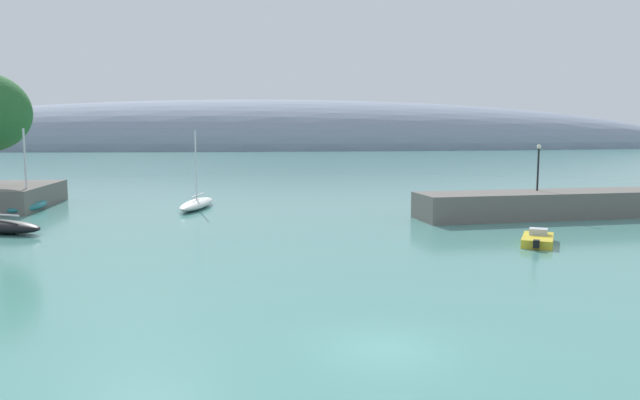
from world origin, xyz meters
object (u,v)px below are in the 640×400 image
object	(u,v)px
sailboat_white_outer_mooring	(197,204)
motorboat_yellow_foreground	(538,239)
sailboat_teal_mid_mooring	(28,205)
harbor_lamp_post	(538,162)

from	to	relation	value
sailboat_white_outer_mooring	motorboat_yellow_foreground	xyz separation A→B (m)	(22.26, -20.77, -0.16)
sailboat_teal_mid_mooring	motorboat_yellow_foreground	xyz separation A→B (m)	(36.99, -20.91, -0.24)
harbor_lamp_post	sailboat_white_outer_mooring	bearing A→B (deg)	162.64
harbor_lamp_post	motorboat_yellow_foreground	bearing A→B (deg)	-117.87
motorboat_yellow_foreground	sailboat_teal_mid_mooring	bearing A→B (deg)	91.13
sailboat_white_outer_mooring	harbor_lamp_post	distance (m)	30.16
sailboat_teal_mid_mooring	harbor_lamp_post	xyz separation A→B (m)	(43.25, -9.06, 3.99)
sailboat_white_outer_mooring	motorboat_yellow_foreground	world-z (taller)	sailboat_white_outer_mooring
sailboat_white_outer_mooring	harbor_lamp_post	world-z (taller)	sailboat_white_outer_mooring
sailboat_teal_mid_mooring	motorboat_yellow_foreground	world-z (taller)	sailboat_teal_mid_mooring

